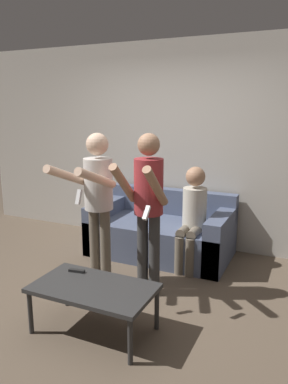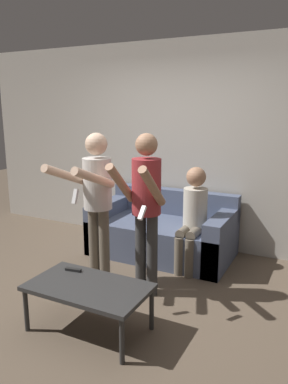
{
  "view_description": "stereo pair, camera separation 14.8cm",
  "coord_description": "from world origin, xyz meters",
  "px_view_note": "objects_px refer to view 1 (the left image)",
  "views": [
    {
      "loc": [
        1.7,
        -2.87,
        1.86
      ],
      "look_at": [
        -0.01,
        0.82,
        0.92
      ],
      "focal_mm": 35.0,
      "sensor_mm": 36.0,
      "label": 1
    },
    {
      "loc": [
        1.84,
        -2.81,
        1.86
      ],
      "look_at": [
        -0.01,
        0.82,
        0.92
      ],
      "focal_mm": 35.0,
      "sensor_mm": 36.0,
      "label": 2
    }
  ],
  "objects_px": {
    "coffee_table": "(94,290)",
    "person_seated": "(193,213)",
    "person_standing_right": "(148,199)",
    "remote_on_table": "(77,271)",
    "couch": "(162,233)",
    "person_standing_left": "(97,193)"
  },
  "relations": [
    {
      "from": "person_standing_left",
      "to": "remote_on_table",
      "type": "height_order",
      "value": "person_standing_left"
    },
    {
      "from": "couch",
      "to": "remote_on_table",
      "type": "distance_m",
      "value": 1.68
    },
    {
      "from": "couch",
      "to": "person_standing_right",
      "type": "distance_m",
      "value": 1.3
    },
    {
      "from": "person_seated",
      "to": "couch",
      "type": "bearing_deg",
      "value": 153.78
    },
    {
      "from": "coffee_table",
      "to": "person_seated",
      "type": "bearing_deg",
      "value": 78.06
    },
    {
      "from": "coffee_table",
      "to": "remote_on_table",
      "type": "distance_m",
      "value": 0.33
    },
    {
      "from": "couch",
      "to": "coffee_table",
      "type": "xyz_separation_m",
      "value": [
        0.14,
        -1.84,
        0.1
      ]
    },
    {
      "from": "person_standing_right",
      "to": "person_seated",
      "type": "bearing_deg",
      "value": 76.43
    },
    {
      "from": "person_standing_left",
      "to": "remote_on_table",
      "type": "relative_size",
      "value": 10.43
    },
    {
      "from": "coffee_table",
      "to": "couch",
      "type": "bearing_deg",
      "value": 94.4
    },
    {
      "from": "couch",
      "to": "person_seated",
      "type": "height_order",
      "value": "person_seated"
    },
    {
      "from": "person_standing_right",
      "to": "remote_on_table",
      "type": "bearing_deg",
      "value": -124.23
    },
    {
      "from": "person_standing_right",
      "to": "person_seated",
      "type": "relative_size",
      "value": 1.36
    },
    {
      "from": "remote_on_table",
      "to": "couch",
      "type": "bearing_deg",
      "value": 85.31
    },
    {
      "from": "couch",
      "to": "person_standing_left",
      "type": "xyz_separation_m",
      "value": [
        -0.28,
        -1.07,
        0.72
      ]
    },
    {
      "from": "person_standing_right",
      "to": "coffee_table",
      "type": "bearing_deg",
      "value": -100.19
    },
    {
      "from": "couch",
      "to": "remote_on_table",
      "type": "height_order",
      "value": "couch"
    },
    {
      "from": "person_standing_left",
      "to": "coffee_table",
      "type": "xyz_separation_m",
      "value": [
        0.42,
        -0.77,
        -0.62
      ]
    },
    {
      "from": "remote_on_table",
      "to": "person_standing_left",
      "type": "bearing_deg",
      "value": 103.35
    },
    {
      "from": "person_standing_right",
      "to": "coffee_table",
      "type": "height_order",
      "value": "person_standing_right"
    },
    {
      "from": "couch",
      "to": "person_standing_right",
      "type": "relative_size",
      "value": 1.08
    },
    {
      "from": "person_standing_right",
      "to": "coffee_table",
      "type": "distance_m",
      "value": 1.0
    }
  ]
}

